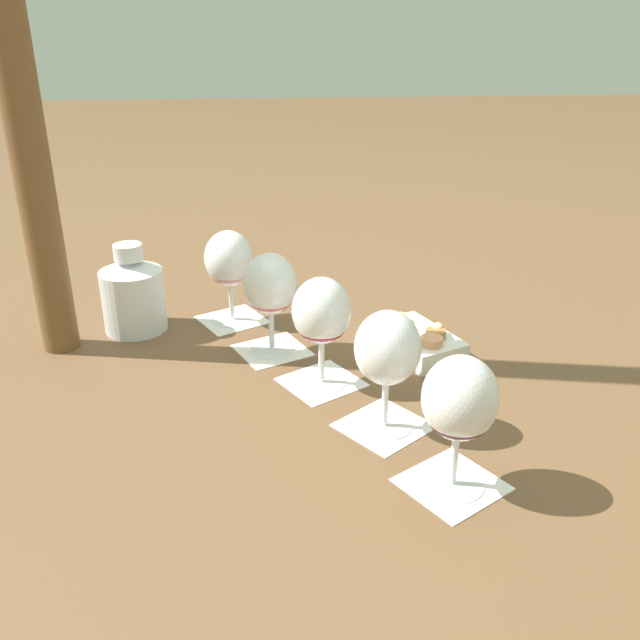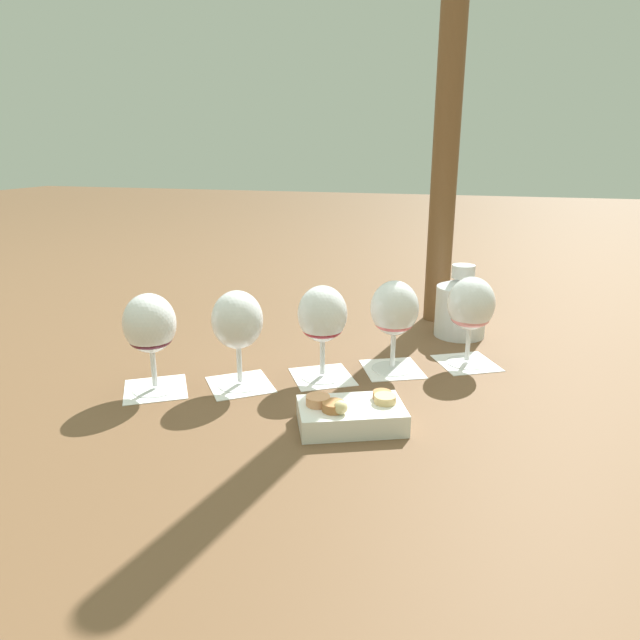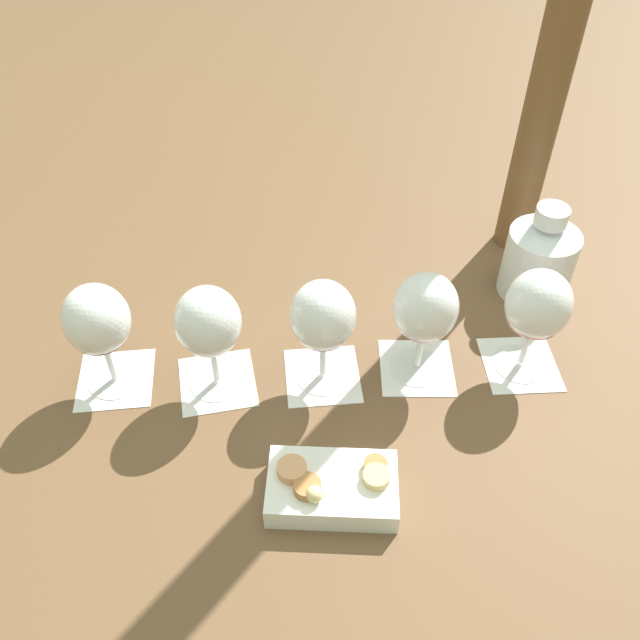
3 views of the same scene
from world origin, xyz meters
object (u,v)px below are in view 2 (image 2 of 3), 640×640
(snack_dish, at_px, (351,414))
(wine_glass_3, at_px, (238,325))
(wine_glass_0, at_px, (471,308))
(umbrella_pole, at_px, (449,91))
(wine_glass_4, at_px, (150,328))
(wine_glass_1, at_px, (394,313))
(ceramic_vase, at_px, (461,305))
(wine_glass_2, at_px, (323,318))

(snack_dish, bearing_deg, wine_glass_3, -23.56)
(wine_glass_0, xyz_separation_m, umbrella_pole, (0.08, -0.28, 0.40))
(wine_glass_4, relative_size, snack_dish, 0.93)
(wine_glass_1, height_order, snack_dish, wine_glass_1)
(wine_glass_4, distance_m, ceramic_vase, 0.65)
(wine_glass_3, relative_size, umbrella_pole, 0.16)
(wine_glass_0, height_order, wine_glass_2, same)
(wine_glass_1, distance_m, wine_glass_3, 0.28)
(wine_glass_2, relative_size, ceramic_vase, 1.06)
(wine_glass_0, xyz_separation_m, wine_glass_2, (0.25, 0.13, -0.00))
(umbrella_pole, bearing_deg, snack_dish, 82.93)
(wine_glass_0, relative_size, wine_glass_4, 1.00)
(wine_glass_2, distance_m, ceramic_vase, 0.38)
(wine_glass_0, relative_size, umbrella_pole, 0.16)
(wine_glass_0, xyz_separation_m, wine_glass_1, (0.13, 0.07, -0.00))
(wine_glass_4, bearing_deg, umbrella_pole, -127.46)
(snack_dish, xyz_separation_m, umbrella_pole, (-0.07, -0.59, 0.49))
(wine_glass_1, xyz_separation_m, wine_glass_3, (0.24, 0.14, 0.00))
(wine_glass_2, bearing_deg, wine_glass_3, 31.26)
(wine_glass_2, distance_m, umbrella_pole, 0.60)
(wine_glass_4, distance_m, umbrella_pole, 0.80)
(umbrella_pole, bearing_deg, wine_glass_3, 59.47)
(wine_glass_2, distance_m, wine_glass_4, 0.29)
(ceramic_vase, bearing_deg, snack_dish, 74.32)
(wine_glass_1, xyz_separation_m, ceramic_vase, (-0.11, -0.24, -0.04))
(wine_glass_4, xyz_separation_m, umbrella_pole, (-0.42, -0.55, 0.40))
(wine_glass_4, xyz_separation_m, snack_dish, (-0.35, 0.04, -0.09))
(ceramic_vase, bearing_deg, wine_glass_3, 47.21)
(umbrella_pole, bearing_deg, wine_glass_1, 82.05)
(wine_glass_4, bearing_deg, wine_glass_1, -151.75)
(wine_glass_2, height_order, umbrella_pole, umbrella_pole)
(wine_glass_1, bearing_deg, ceramic_vase, -114.79)
(wine_glass_1, height_order, wine_glass_3, same)
(ceramic_vase, bearing_deg, umbrella_pole, -62.18)
(wine_glass_0, xyz_separation_m, ceramic_vase, (0.02, -0.17, -0.04))
(wine_glass_1, relative_size, ceramic_vase, 1.06)
(wine_glass_2, height_order, ceramic_vase, wine_glass_2)
(wine_glass_3, bearing_deg, wine_glass_4, 23.60)
(wine_glass_2, xyz_separation_m, umbrella_pole, (-0.16, -0.42, 0.40))
(snack_dish, distance_m, umbrella_pole, 0.77)
(wine_glass_1, bearing_deg, snack_dish, 84.22)
(wine_glass_0, bearing_deg, wine_glass_3, 29.57)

